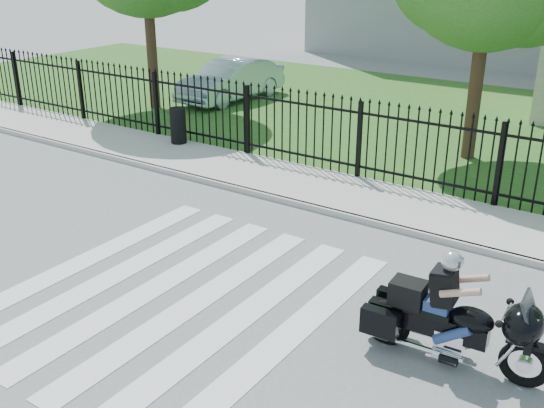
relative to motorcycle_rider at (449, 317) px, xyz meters
The scene contains 9 objects.
ground 4.04m from the motorcycle_rider, 169.73° to the right, with size 120.00×120.00×0.00m, color slate.
crosswalk 4.04m from the motorcycle_rider, 169.73° to the right, with size 5.00×5.50×0.01m, color silver, non-canonical shape.
sidewalk 5.84m from the motorcycle_rider, 132.45° to the left, with size 40.00×2.00×0.12m, color #ADAAA3.
curb 5.15m from the motorcycle_rider, 140.02° to the left, with size 40.00×0.12×0.12m, color #ADAAA3.
grass_strip 11.97m from the motorcycle_rider, 109.16° to the left, with size 40.00×12.00×0.02m, color #26501B.
iron_fence 6.59m from the motorcycle_rider, 126.57° to the left, with size 26.00×0.04×1.80m.
motorcycle_rider is the anchor object (origin of this frame).
parked_car 14.85m from the motorcycle_rider, 137.88° to the left, with size 1.43×4.09×1.35m, color #A2B5CB.
litter_bin 10.22m from the motorcycle_rider, 150.77° to the left, with size 0.41×0.41×0.91m, color black.
Camera 1 is at (5.87, -6.08, 4.90)m, focal length 42.00 mm.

